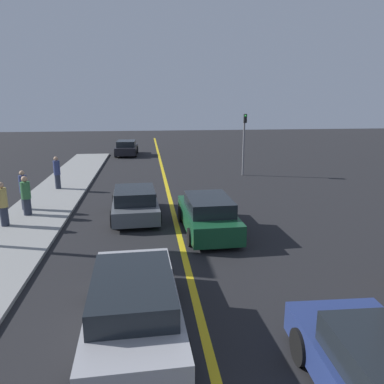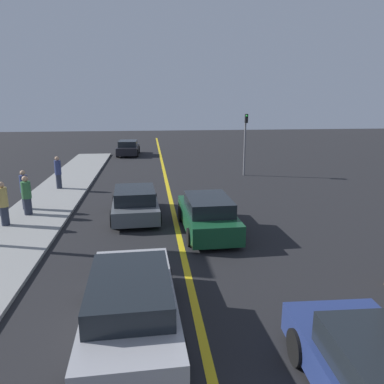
{
  "view_description": "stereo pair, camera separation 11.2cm",
  "coord_description": "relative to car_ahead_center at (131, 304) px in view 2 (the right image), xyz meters",
  "views": [
    {
      "loc": [
        -1.1,
        -0.56,
        4.79
      ],
      "look_at": [
        0.7,
        14.05,
        1.15
      ],
      "focal_mm": 35.0,
      "sensor_mm": 36.0,
      "label": 1
    },
    {
      "loc": [
        -0.99,
        -0.57,
        4.79
      ],
      "look_at": [
        0.7,
        14.05,
        1.15
      ],
      "focal_mm": 35.0,
      "sensor_mm": 36.0,
      "label": 2
    }
  ],
  "objects": [
    {
      "name": "traffic_light",
      "position": [
        6.56,
        16.24,
        1.77
      ],
      "size": [
        0.18,
        0.4,
        3.93
      ],
      "color": "slate",
      "rests_on": "ground_plane"
    },
    {
      "name": "road_center_line",
      "position": [
        1.45,
        11.46,
        -0.65
      ],
      "size": [
        0.2,
        60.0,
        0.01
      ],
      "color": "gold",
      "rests_on": "ground_plane"
    },
    {
      "name": "car_far_distant",
      "position": [
        2.55,
        5.95,
        0.0
      ],
      "size": [
        1.94,
        4.34,
        1.37
      ],
      "rotation": [
        0.0,
        0.0,
        0.03
      ],
      "color": "#144728",
      "rests_on": "ground_plane"
    },
    {
      "name": "pedestrian_by_sign",
      "position": [
        -4.44,
        13.36,
        0.34
      ],
      "size": [
        0.34,
        0.34,
        1.74
      ],
      "color": "#282D3D",
      "rests_on": "sidewalk_left"
    },
    {
      "name": "car_oncoming_far",
      "position": [
        -1.37,
        26.38,
        -0.02
      ],
      "size": [
        1.99,
        3.99,
        1.31
      ],
      "rotation": [
        0.0,
        0.0,
        -0.03
      ],
      "color": "black",
      "rests_on": "ground_plane"
    },
    {
      "name": "car_ahead_center",
      "position": [
        0.0,
        0.0,
        0.0
      ],
      "size": [
        2.07,
        4.76,
        1.34
      ],
      "rotation": [
        0.0,
        0.0,
        0.03
      ],
      "color": "#9E9EA3",
      "rests_on": "ground_plane"
    },
    {
      "name": "sidewalk_left",
      "position": [
        -4.34,
        10.15,
        -0.6
      ],
      "size": [
        2.82,
        33.38,
        0.12
      ],
      "color": "gray",
      "rests_on": "ground_plane"
    },
    {
      "name": "pedestrian_far_standing",
      "position": [
        -4.98,
        9.45,
        0.33
      ],
      "size": [
        0.34,
        0.34,
        1.72
      ],
      "color": "#282D3D",
      "rests_on": "sidewalk_left"
    },
    {
      "name": "pedestrian_near_curb",
      "position": [
        -5.08,
        7.25,
        0.31
      ],
      "size": [
        0.35,
        0.35,
        1.7
      ],
      "color": "#282D3D",
      "rests_on": "sidewalk_left"
    },
    {
      "name": "car_parked_left_lot",
      "position": [
        -0.17,
        8.03,
        -0.04
      ],
      "size": [
        2.09,
        4.02,
        1.27
      ],
      "rotation": [
        0.0,
        0.0,
        0.05
      ],
      "color": "#4C5156",
      "rests_on": "ground_plane"
    },
    {
      "name": "pedestrian_mid_group",
      "position": [
        -4.64,
        8.59,
        0.28
      ],
      "size": [
        0.38,
        0.38,
        1.65
      ],
      "color": "#282D3D",
      "rests_on": "sidewalk_left"
    }
  ]
}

